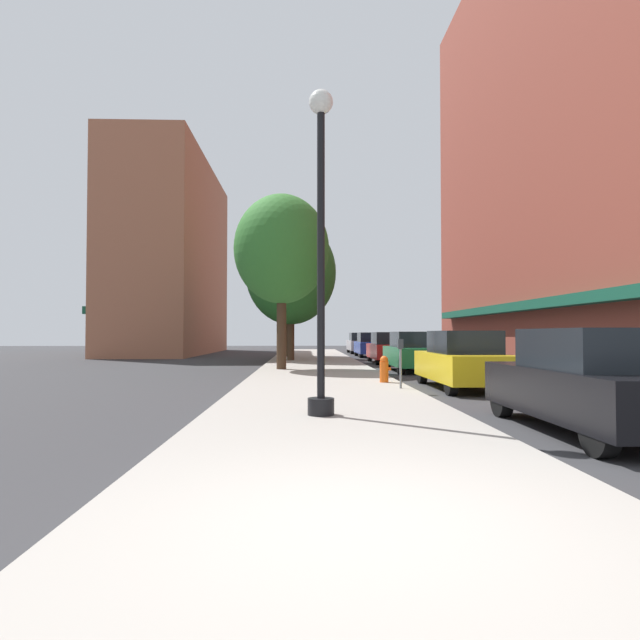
{
  "coord_description": "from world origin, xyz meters",
  "views": [
    {
      "loc": [
        -0.54,
        -4.02,
        1.58
      ],
      "look_at": [
        0.09,
        15.42,
        2.1
      ],
      "focal_mm": 28.75,
      "sensor_mm": 36.0,
      "label": 1
    }
  ],
  "objects_px": {
    "car_yellow": "(462,361)",
    "tree_mid": "(291,273)",
    "parking_meter_near": "(401,357)",
    "car_red": "(388,348)",
    "car_black": "(590,382)",
    "lamppost": "(321,244)",
    "fire_hydrant": "(384,369)",
    "tree_far": "(282,250)",
    "car_silver": "(360,343)",
    "car_blue": "(370,345)",
    "car_green": "(412,352)",
    "tree_near": "(287,285)"
  },
  "relations": [
    {
      "from": "car_red",
      "to": "car_blue",
      "type": "height_order",
      "value": "same"
    },
    {
      "from": "car_yellow",
      "to": "tree_mid",
      "type": "bearing_deg",
      "value": 110.64
    },
    {
      "from": "car_blue",
      "to": "fire_hydrant",
      "type": "bearing_deg",
      "value": -98.12
    },
    {
      "from": "tree_mid",
      "to": "car_blue",
      "type": "height_order",
      "value": "tree_mid"
    },
    {
      "from": "parking_meter_near",
      "to": "car_green",
      "type": "height_order",
      "value": "car_green"
    },
    {
      "from": "tree_mid",
      "to": "car_yellow",
      "type": "height_order",
      "value": "tree_mid"
    },
    {
      "from": "tree_mid",
      "to": "fire_hydrant",
      "type": "bearing_deg",
      "value": -76.54
    },
    {
      "from": "car_black",
      "to": "car_blue",
      "type": "relative_size",
      "value": 1.0
    },
    {
      "from": "tree_far",
      "to": "car_silver",
      "type": "distance_m",
      "value": 21.1
    },
    {
      "from": "tree_mid",
      "to": "car_black",
      "type": "distance_m",
      "value": 21.47
    },
    {
      "from": "car_green",
      "to": "car_black",
      "type": "bearing_deg",
      "value": -90.69
    },
    {
      "from": "fire_hydrant",
      "to": "car_red",
      "type": "xyz_separation_m",
      "value": [
        2.12,
        12.09,
        0.29
      ]
    },
    {
      "from": "car_black",
      "to": "tree_mid",
      "type": "bearing_deg",
      "value": 106.68
    },
    {
      "from": "lamppost",
      "to": "tree_mid",
      "type": "xyz_separation_m",
      "value": [
        -1.02,
        19.18,
        1.76
      ]
    },
    {
      "from": "fire_hydrant",
      "to": "car_green",
      "type": "relative_size",
      "value": 0.18
    },
    {
      "from": "tree_far",
      "to": "car_black",
      "type": "relative_size",
      "value": 1.68
    },
    {
      "from": "lamppost",
      "to": "car_blue",
      "type": "relative_size",
      "value": 1.37
    },
    {
      "from": "tree_mid",
      "to": "tree_near",
      "type": "bearing_deg",
      "value": 94.56
    },
    {
      "from": "car_blue",
      "to": "tree_near",
      "type": "bearing_deg",
      "value": -164.29
    },
    {
      "from": "car_silver",
      "to": "fire_hydrant",
      "type": "bearing_deg",
      "value": -92.62
    },
    {
      "from": "fire_hydrant",
      "to": "parking_meter_near",
      "type": "distance_m",
      "value": 1.78
    },
    {
      "from": "tree_near",
      "to": "car_red",
      "type": "height_order",
      "value": "tree_near"
    },
    {
      "from": "car_green",
      "to": "car_blue",
      "type": "distance_m",
      "value": 13.54
    },
    {
      "from": "car_silver",
      "to": "tree_far",
      "type": "bearing_deg",
      "value": -103.21
    },
    {
      "from": "car_red",
      "to": "car_silver",
      "type": "bearing_deg",
      "value": 91.6
    },
    {
      "from": "car_black",
      "to": "car_green",
      "type": "distance_m",
      "value": 13.25
    },
    {
      "from": "car_red",
      "to": "car_blue",
      "type": "distance_m",
      "value": 7.37
    },
    {
      "from": "car_yellow",
      "to": "car_black",
      "type": "bearing_deg",
      "value": -90.08
    },
    {
      "from": "parking_meter_near",
      "to": "tree_far",
      "type": "xyz_separation_m",
      "value": [
        -3.5,
        7.55,
        4.11
      ]
    },
    {
      "from": "tree_mid",
      "to": "car_yellow",
      "type": "bearing_deg",
      "value": -69.28
    },
    {
      "from": "car_black",
      "to": "car_yellow",
      "type": "distance_m",
      "value": 6.53
    },
    {
      "from": "fire_hydrant",
      "to": "car_silver",
      "type": "height_order",
      "value": "car_silver"
    },
    {
      "from": "car_green",
      "to": "car_red",
      "type": "relative_size",
      "value": 1.0
    },
    {
      "from": "car_black",
      "to": "parking_meter_near",
      "type": "bearing_deg",
      "value": 111.43
    },
    {
      "from": "tree_near",
      "to": "car_black",
      "type": "relative_size",
      "value": 1.65
    },
    {
      "from": "tree_far",
      "to": "car_red",
      "type": "relative_size",
      "value": 1.68
    },
    {
      "from": "fire_hydrant",
      "to": "car_red",
      "type": "height_order",
      "value": "car_red"
    },
    {
      "from": "fire_hydrant",
      "to": "car_yellow",
      "type": "height_order",
      "value": "car_yellow"
    },
    {
      "from": "tree_mid",
      "to": "lamppost",
      "type": "bearing_deg",
      "value": -86.96
    },
    {
      "from": "fire_hydrant",
      "to": "car_red",
      "type": "distance_m",
      "value": 12.28
    },
    {
      "from": "parking_meter_near",
      "to": "car_red",
      "type": "relative_size",
      "value": 0.3
    },
    {
      "from": "car_blue",
      "to": "tree_mid",
      "type": "bearing_deg",
      "value": -131.32
    },
    {
      "from": "tree_mid",
      "to": "car_green",
      "type": "bearing_deg",
      "value": -53.75
    },
    {
      "from": "parking_meter_near",
      "to": "car_red",
      "type": "xyz_separation_m",
      "value": [
        1.95,
        13.81,
        -0.14
      ]
    },
    {
      "from": "car_green",
      "to": "car_silver",
      "type": "relative_size",
      "value": 1.0
    },
    {
      "from": "parking_meter_near",
      "to": "tree_far",
      "type": "bearing_deg",
      "value": 114.88
    },
    {
      "from": "parking_meter_near",
      "to": "tree_mid",
      "type": "height_order",
      "value": "tree_mid"
    },
    {
      "from": "parking_meter_near",
      "to": "tree_near",
      "type": "xyz_separation_m",
      "value": [
        -3.66,
        19.39,
        3.77
      ]
    },
    {
      "from": "car_green",
      "to": "fire_hydrant",
      "type": "bearing_deg",
      "value": -110.4
    },
    {
      "from": "parking_meter_near",
      "to": "tree_near",
      "type": "bearing_deg",
      "value": 100.7
    }
  ]
}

